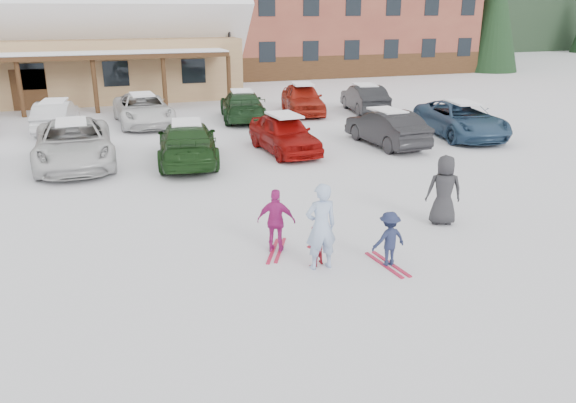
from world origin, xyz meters
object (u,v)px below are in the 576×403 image
object	(u,v)px
parked_car_10	(143,109)
parked_car_13	(365,99)
child_navy	(389,239)
parked_car_9	(56,116)
parked_car_6	(461,119)
lamp_post	(229,35)
parked_car_3	(188,143)
parked_car_2	(74,143)
parked_car_4	(284,134)
parked_car_12	(303,99)
child_magenta	(276,221)
adult_skier	(321,227)
parked_car_5	(386,128)
toddler_red	(314,246)
bystander_dark	(444,190)
parked_car_11	(242,106)

from	to	relation	value
parked_car_10	parked_car_13	size ratio (longest dim) A/B	1.19
child_navy	parked_car_9	distance (m)	18.90
parked_car_6	parked_car_9	size ratio (longest dim) A/B	1.27
lamp_post	parked_car_3	world-z (taller)	lamp_post
parked_car_2	parked_car_10	distance (m)	7.39
parked_car_2	parked_car_4	distance (m)	7.63
parked_car_3	parked_car_12	world-z (taller)	parked_car_12
parked_car_9	child_magenta	bearing A→B (deg)	115.09
adult_skier	parked_car_9	xyz separation A→B (m)	(-5.91, 17.07, -0.25)
parked_car_2	parked_car_5	size ratio (longest dim) A/B	1.29
lamp_post	parked_car_5	bearing A→B (deg)	-80.43
toddler_red	parked_car_4	size ratio (longest dim) A/B	0.21
parked_car_3	parked_car_10	world-z (taller)	parked_car_3
child_navy	parked_car_3	world-z (taller)	parked_car_3
parked_car_12	parked_car_2	bearing A→B (deg)	-138.01
parked_car_3	parked_car_13	size ratio (longest dim) A/B	1.15
toddler_red	parked_car_12	xyz separation A→B (m)	(6.27, 17.56, 0.33)
child_magenta	parked_car_4	world-z (taller)	child_magenta
parked_car_10	parked_car_12	distance (m)	8.24
bystander_dark	parked_car_3	world-z (taller)	bystander_dark
parked_car_10	parked_car_11	xyz separation A→B (m)	(4.76, -0.40, -0.01)
toddler_red	parked_car_3	distance (m)	9.54
child_magenta	parked_car_11	distance (m)	16.19
parked_car_3	parked_car_9	world-z (taller)	parked_car_3
child_navy	parked_car_11	distance (m)	17.38
parked_car_2	parked_car_11	xyz separation A→B (m)	(7.76, 6.36, -0.06)
adult_skier	bystander_dark	distance (m)	4.20
child_navy	parked_car_3	size ratio (longest dim) A/B	0.24
child_magenta	parked_car_2	distance (m)	10.47
parked_car_11	parked_car_3	bearing A→B (deg)	71.49
parked_car_3	parked_car_4	distance (m)	3.79
lamp_post	parked_car_10	world-z (taller)	lamp_post
child_navy	parked_car_5	distance (m)	11.46
parked_car_2	parked_car_3	world-z (taller)	parked_car_2
bystander_dark	lamp_post	bearing A→B (deg)	-68.28
parked_car_4	parked_car_11	world-z (taller)	parked_car_4
bystander_dark	parked_car_11	size ratio (longest dim) A/B	0.36
child_magenta	parked_car_4	bearing A→B (deg)	-83.07
child_navy	toddler_red	bearing A→B (deg)	-24.74
adult_skier	parked_car_5	bearing A→B (deg)	-125.56
child_magenta	parked_car_12	world-z (taller)	parked_car_12
child_magenta	parked_car_13	size ratio (longest dim) A/B	0.34
child_magenta	parked_car_5	size ratio (longest dim) A/B	0.34
lamp_post	parked_car_2	world-z (taller)	lamp_post
adult_skier	parked_car_4	bearing A→B (deg)	-104.90
toddler_red	parked_car_11	distance (m)	17.05
toddler_red	parked_car_12	world-z (taller)	parked_car_12
parked_car_9	bystander_dark	bearing A→B (deg)	128.92
child_magenta	parked_car_12	size ratio (longest dim) A/B	0.32
parked_car_10	parked_car_12	xyz separation A→B (m)	(8.23, 0.35, 0.05)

